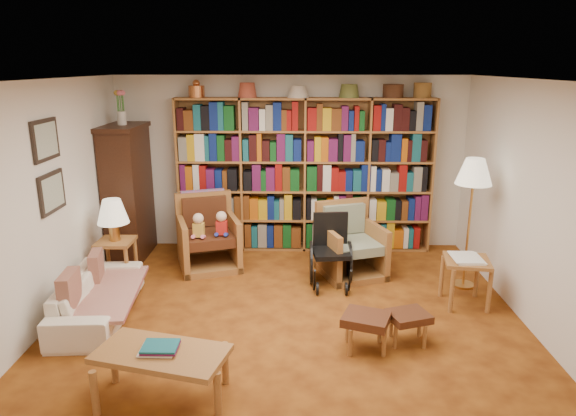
{
  "coord_description": "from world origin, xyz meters",
  "views": [
    {
      "loc": [
        0.08,
        -4.87,
        2.64
      ],
      "look_at": [
        -0.01,
        0.6,
        1.11
      ],
      "focal_mm": 32.0,
      "sensor_mm": 36.0,
      "label": 1
    }
  ],
  "objects_px": {
    "coffee_table": "(162,357)",
    "sofa": "(98,297)",
    "armchair_leather": "(210,236)",
    "footstool_b": "(408,318)",
    "armchair_sage": "(351,246)",
    "footstool_a": "(366,321)",
    "floor_lamp": "(474,177)",
    "side_table_lamp": "(116,250)",
    "wheelchair": "(331,253)",
    "side_table_papers": "(466,267)"
  },
  "relations": [
    {
      "from": "coffee_table",
      "to": "sofa",
      "type": "bearing_deg",
      "value": 127.04
    },
    {
      "from": "armchair_leather",
      "to": "footstool_b",
      "type": "relative_size",
      "value": 2.22
    },
    {
      "from": "armchair_sage",
      "to": "footstool_a",
      "type": "bearing_deg",
      "value": -91.39
    },
    {
      "from": "floor_lamp",
      "to": "side_table_lamp",
      "type": "bearing_deg",
      "value": 179.28
    },
    {
      "from": "armchair_sage",
      "to": "footstool_a",
      "type": "xyz_separation_m",
      "value": [
        -0.05,
        -1.92,
        -0.06
      ]
    },
    {
      "from": "wheelchair",
      "to": "coffee_table",
      "type": "relative_size",
      "value": 0.77
    },
    {
      "from": "armchair_sage",
      "to": "coffee_table",
      "type": "xyz_separation_m",
      "value": [
        -1.79,
        -2.71,
        0.03
      ]
    },
    {
      "from": "sofa",
      "to": "coffee_table",
      "type": "xyz_separation_m",
      "value": [
        1.06,
        -1.4,
        0.15
      ]
    },
    {
      "from": "side_table_lamp",
      "to": "armchair_sage",
      "type": "relative_size",
      "value": 0.56
    },
    {
      "from": "footstool_a",
      "to": "armchair_sage",
      "type": "bearing_deg",
      "value": 88.61
    },
    {
      "from": "armchair_leather",
      "to": "side_table_papers",
      "type": "bearing_deg",
      "value": -21.03
    },
    {
      "from": "wheelchair",
      "to": "footstool_a",
      "type": "height_order",
      "value": "wheelchair"
    },
    {
      "from": "footstool_a",
      "to": "footstool_b",
      "type": "height_order",
      "value": "footstool_a"
    },
    {
      "from": "armchair_sage",
      "to": "wheelchair",
      "type": "height_order",
      "value": "armchair_sage"
    },
    {
      "from": "side_table_lamp",
      "to": "coffee_table",
      "type": "bearing_deg",
      "value": -63.55
    },
    {
      "from": "armchair_sage",
      "to": "floor_lamp",
      "type": "xyz_separation_m",
      "value": [
        1.35,
        -0.43,
        1.03
      ]
    },
    {
      "from": "sofa",
      "to": "coffee_table",
      "type": "bearing_deg",
      "value": -146.99
    },
    {
      "from": "wheelchair",
      "to": "footstool_a",
      "type": "relative_size",
      "value": 1.7
    },
    {
      "from": "armchair_sage",
      "to": "footstool_b",
      "type": "relative_size",
      "value": 2.15
    },
    {
      "from": "side_table_lamp",
      "to": "footstool_a",
      "type": "relative_size",
      "value": 1.06
    },
    {
      "from": "coffee_table",
      "to": "side_table_lamp",
      "type": "bearing_deg",
      "value": 116.45
    },
    {
      "from": "armchair_leather",
      "to": "sofa",
      "type": "bearing_deg",
      "value": -121.96
    },
    {
      "from": "sofa",
      "to": "floor_lamp",
      "type": "xyz_separation_m",
      "value": [
        4.2,
        0.87,
        1.14
      ]
    },
    {
      "from": "wheelchair",
      "to": "footstool_a",
      "type": "xyz_separation_m",
      "value": [
        0.24,
        -1.55,
        -0.11
      ]
    },
    {
      "from": "footstool_b",
      "to": "coffee_table",
      "type": "bearing_deg",
      "value": -157.15
    },
    {
      "from": "sofa",
      "to": "side_table_lamp",
      "type": "distance_m",
      "value": 0.95
    },
    {
      "from": "side_table_lamp",
      "to": "wheelchair",
      "type": "distance_m",
      "value": 2.66
    },
    {
      "from": "side_table_lamp",
      "to": "footstool_a",
      "type": "distance_m",
      "value": 3.28
    },
    {
      "from": "floor_lamp",
      "to": "side_table_papers",
      "type": "xyz_separation_m",
      "value": [
        -0.16,
        -0.51,
        -0.92
      ]
    },
    {
      "from": "footstool_a",
      "to": "coffee_table",
      "type": "relative_size",
      "value": 0.46
    },
    {
      "from": "floor_lamp",
      "to": "footstool_b",
      "type": "distance_m",
      "value": 2.01
    },
    {
      "from": "armchair_sage",
      "to": "wheelchair",
      "type": "relative_size",
      "value": 1.12
    },
    {
      "from": "side_table_lamp",
      "to": "armchair_leather",
      "type": "xyz_separation_m",
      "value": [
        1.06,
        0.62,
        -0.02
      ]
    },
    {
      "from": "sofa",
      "to": "wheelchair",
      "type": "distance_m",
      "value": 2.73
    },
    {
      "from": "armchair_sage",
      "to": "side_table_papers",
      "type": "relative_size",
      "value": 1.71
    },
    {
      "from": "sofa",
      "to": "floor_lamp",
      "type": "relative_size",
      "value": 1.0
    },
    {
      "from": "floor_lamp",
      "to": "footstool_a",
      "type": "xyz_separation_m",
      "value": [
        -1.4,
        -1.49,
        -1.08
      ]
    },
    {
      "from": "sofa",
      "to": "footstool_b",
      "type": "distance_m",
      "value": 3.27
    },
    {
      "from": "sofa",
      "to": "side_table_papers",
      "type": "xyz_separation_m",
      "value": [
        4.04,
        0.36,
        0.22
      ]
    },
    {
      "from": "footstool_b",
      "to": "footstool_a",
      "type": "bearing_deg",
      "value": -163.21
    },
    {
      "from": "coffee_table",
      "to": "wheelchair",
      "type": "bearing_deg",
      "value": 57.32
    },
    {
      "from": "wheelchair",
      "to": "coffee_table",
      "type": "bearing_deg",
      "value": -122.68
    },
    {
      "from": "armchair_sage",
      "to": "footstool_a",
      "type": "height_order",
      "value": "armchair_sage"
    },
    {
      "from": "footstool_a",
      "to": "footstool_b",
      "type": "xyz_separation_m",
      "value": [
        0.43,
        0.13,
        -0.03
      ]
    },
    {
      "from": "side_table_papers",
      "to": "floor_lamp",
      "type": "bearing_deg",
      "value": 72.62
    },
    {
      "from": "floor_lamp",
      "to": "armchair_leather",
      "type": "bearing_deg",
      "value": 168.25
    },
    {
      "from": "floor_lamp",
      "to": "side_table_papers",
      "type": "relative_size",
      "value": 2.77
    },
    {
      "from": "side_table_lamp",
      "to": "floor_lamp",
      "type": "relative_size",
      "value": 0.34
    },
    {
      "from": "side_table_lamp",
      "to": "coffee_table",
      "type": "relative_size",
      "value": 0.48
    },
    {
      "from": "armchair_leather",
      "to": "floor_lamp",
      "type": "height_order",
      "value": "floor_lamp"
    }
  ]
}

